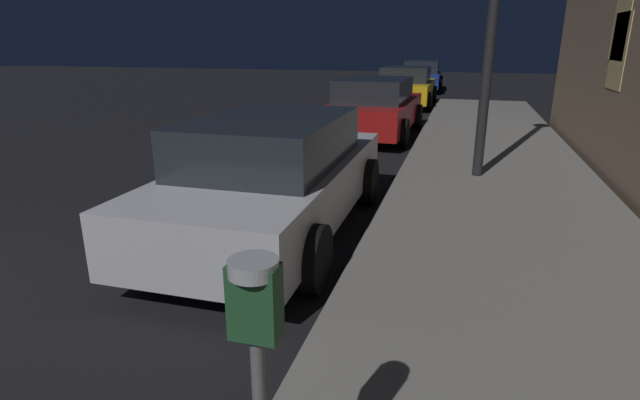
{
  "coord_description": "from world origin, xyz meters",
  "views": [
    {
      "loc": [
        4.98,
        -2.2,
        2.24
      ],
      "look_at": [
        3.99,
        1.19,
        1.11
      ],
      "focal_mm": 27.64,
      "sensor_mm": 36.0,
      "label": 1
    }
  ],
  "objects_px": {
    "car_yellow_cab": "(406,87)",
    "car_silver": "(274,175)",
    "car_blue": "(421,76)",
    "parking_meter": "(256,338)",
    "car_red": "(375,107)"
  },
  "relations": [
    {
      "from": "car_yellow_cab",
      "to": "car_blue",
      "type": "relative_size",
      "value": 0.91
    },
    {
      "from": "car_silver",
      "to": "car_yellow_cab",
      "type": "xyz_separation_m",
      "value": [
        -0.0,
        13.3,
        -0.02
      ]
    },
    {
      "from": "car_silver",
      "to": "car_blue",
      "type": "relative_size",
      "value": 0.99
    },
    {
      "from": "car_blue",
      "to": "car_red",
      "type": "bearing_deg",
      "value": -90.01
    },
    {
      "from": "parking_meter",
      "to": "car_blue",
      "type": "relative_size",
      "value": 0.3
    },
    {
      "from": "car_silver",
      "to": "car_yellow_cab",
      "type": "height_order",
      "value": "same"
    },
    {
      "from": "parking_meter",
      "to": "car_silver",
      "type": "height_order",
      "value": "parking_meter"
    },
    {
      "from": "car_blue",
      "to": "parking_meter",
      "type": "bearing_deg",
      "value": -86.5
    },
    {
      "from": "car_red",
      "to": "car_blue",
      "type": "height_order",
      "value": "same"
    },
    {
      "from": "car_silver",
      "to": "parking_meter",
      "type": "bearing_deg",
      "value": -69.55
    },
    {
      "from": "parking_meter",
      "to": "car_blue",
      "type": "bearing_deg",
      "value": 93.5
    },
    {
      "from": "car_red",
      "to": "parking_meter",
      "type": "bearing_deg",
      "value": -82.35
    },
    {
      "from": "car_silver",
      "to": "car_blue",
      "type": "xyz_separation_m",
      "value": [
        0.0,
        19.76,
        -0.0
      ]
    },
    {
      "from": "car_yellow_cab",
      "to": "car_silver",
      "type": "bearing_deg",
      "value": -90.0
    },
    {
      "from": "car_silver",
      "to": "car_red",
      "type": "distance_m",
      "value": 6.89
    }
  ]
}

